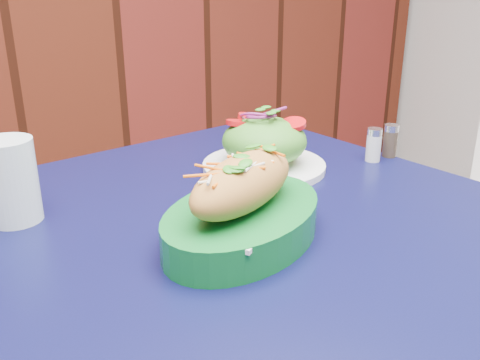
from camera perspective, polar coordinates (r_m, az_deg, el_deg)
cafe_table at (r=0.80m, az=-0.23°, el=-9.69°), size 0.86×0.86×0.75m
banh_mi_basket at (r=0.68m, az=0.30°, el=-2.94°), size 0.31×0.26×0.12m
salad_plate at (r=0.93m, az=2.60°, el=3.66°), size 0.22×0.22×0.11m
water_glass at (r=0.79m, az=-23.27°, el=-0.09°), size 0.07×0.07×0.12m
salt_shaker at (r=1.01m, az=14.08°, el=3.66°), size 0.03×0.03×0.06m
pepper_shaker at (r=1.04m, az=15.75°, el=4.06°), size 0.03×0.03×0.06m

